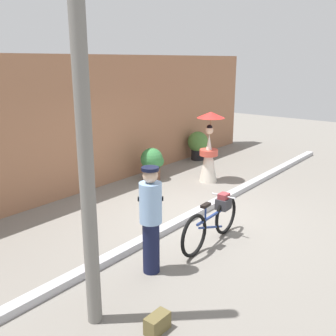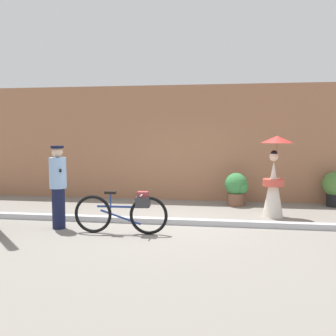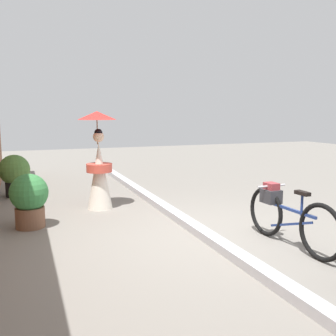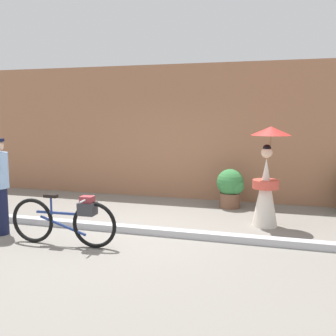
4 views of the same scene
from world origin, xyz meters
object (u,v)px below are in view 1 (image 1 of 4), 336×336
(potted_plant_small, at_px, (152,162))
(person_with_parasol, at_px, (209,148))
(potted_plant_by_door, at_px, (198,144))
(person_officer, at_px, (151,218))
(backpack_on_pavement, at_px, (158,323))
(bicycle_near_officer, at_px, (213,220))
(utility_pole, at_px, (84,133))

(potted_plant_small, bearing_deg, person_with_parasol, -57.39)
(potted_plant_by_door, bearing_deg, person_officer, -151.43)
(person_with_parasol, height_order, potted_plant_by_door, person_with_parasol)
(backpack_on_pavement, bearing_deg, bicycle_near_officer, 17.37)
(potted_plant_small, relative_size, utility_pole, 0.18)
(potted_plant_small, bearing_deg, potted_plant_by_door, 5.66)
(potted_plant_by_door, xyz_separation_m, utility_pole, (-7.53, -3.59, 1.87))
(bicycle_near_officer, relative_size, potted_plant_by_door, 1.97)
(potted_plant_by_door, distance_m, utility_pole, 8.55)
(bicycle_near_officer, bearing_deg, person_officer, 171.78)
(bicycle_near_officer, bearing_deg, person_with_parasol, 34.28)
(person_officer, distance_m, person_with_parasol, 4.81)
(person_with_parasol, height_order, potted_plant_small, person_with_parasol)
(bicycle_near_officer, bearing_deg, backpack_on_pavement, -162.63)
(potted_plant_by_door, distance_m, potted_plant_small, 2.60)
(person_officer, height_order, utility_pole, utility_pole)
(person_with_parasol, bearing_deg, potted_plant_small, 122.61)
(potted_plant_small, xyz_separation_m, backpack_on_pavement, (-4.61, -4.09, -0.36))
(person_officer, relative_size, utility_pole, 0.35)
(potted_plant_by_door, height_order, utility_pole, utility_pole)
(person_with_parasol, distance_m, potted_plant_small, 1.58)
(person_officer, relative_size, potted_plant_small, 1.91)
(bicycle_near_officer, xyz_separation_m, person_officer, (-1.44, 0.21, 0.47))
(person_with_parasol, relative_size, potted_plant_by_door, 2.01)
(person_officer, distance_m, utility_pole, 2.01)
(person_with_parasol, distance_m, backpack_on_pavement, 6.17)
(bicycle_near_officer, height_order, person_with_parasol, person_with_parasol)
(backpack_on_pavement, bearing_deg, potted_plant_by_door, 31.13)
(person_officer, height_order, potted_plant_small, person_officer)
(potted_plant_by_door, xyz_separation_m, potted_plant_small, (-2.59, -0.26, -0.05))
(bicycle_near_officer, bearing_deg, utility_pole, -179.90)
(potted_plant_small, bearing_deg, backpack_on_pavement, -138.43)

